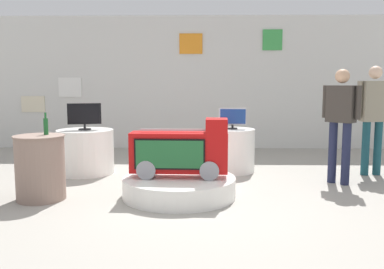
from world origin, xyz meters
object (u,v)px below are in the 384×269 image
Objects in this scene: bottle_on_side_table at (46,126)px; shopper_browsing_rear at (341,117)px; novelty_firetruck_tv at (180,153)px; side_table_round at (40,167)px; display_pedestal_center_rear at (232,150)px; shopper_browsing_near_truck at (373,112)px; tv_on_left_rear at (84,115)px; tv_on_center_rear at (233,118)px; display_pedestal_left_rear at (86,152)px; main_display_pedestal at (179,187)px.

bottle_on_side_table is 4.00m from shopper_browsing_rear.
novelty_firetruck_tv is 0.75× the size of shopper_browsing_rear.
novelty_firetruck_tv is at bearing 5.06° from side_table_round.
novelty_firetruck_tv is 1.69× the size of display_pedestal_center_rear.
display_pedestal_center_rear is at bearing 34.35° from side_table_round.
side_table_round is 0.47× the size of shopper_browsing_near_truck.
novelty_firetruck_tv is at bearing -155.26° from shopper_browsing_near_truck.
tv_on_left_rear is 1.62m from side_table_round.
shopper_browsing_rear is at bearing -28.44° from display_pedestal_center_rear.
bottle_on_side_table is (0.06, 0.07, 0.51)m from side_table_round.
tv_on_center_rear is at bearing 33.83° from bottle_on_side_table.
bottle_on_side_table is 0.16× the size of shopper_browsing_near_truck.
display_pedestal_left_rear is at bearing 84.86° from side_table_round.
display_pedestal_center_rear is 1.63× the size of tv_on_center_rear.
shopper_browsing_near_truck is at bearing 40.38° from shopper_browsing_rear.
bottle_on_side_table is 4.83m from shopper_browsing_near_truck.
side_table_round is 0.49× the size of shopper_browsing_rear.
side_table_round is (-0.14, -1.53, -0.53)m from tv_on_left_rear.
side_table_round is at bearing -162.11° from shopper_browsing_near_truck.
shopper_browsing_rear is at bearing 18.36° from main_display_pedestal.
main_display_pedestal is 0.84× the size of shopper_browsing_near_truck.
display_pedestal_center_rear is 3.03m from side_table_round.
shopper_browsing_rear reaches higher than tv_on_left_rear.
shopper_browsing_near_truck is 1.04× the size of shopper_browsing_rear.
tv_on_left_rear is 1.46m from bottle_on_side_table.
novelty_firetruck_tv is 2.76× the size of tv_on_center_rear.
shopper_browsing_rear is at bearing -28.32° from tv_on_center_rear.
tv_on_center_rear is at bearing 34.28° from side_table_round.
shopper_browsing_near_truck is (2.17, -0.20, 0.11)m from tv_on_center_rear.
display_pedestal_left_rear is 1.54m from side_table_round.
shopper_browsing_rear reaches higher than tv_on_center_rear.
novelty_firetruck_tv is 2.14m from tv_on_left_rear.
main_display_pedestal is 0.88× the size of shopper_browsing_rear.
display_pedestal_left_rear is at bearing 139.21° from novelty_firetruck_tv.
shopper_browsing_near_truck reaches higher than display_pedestal_center_rear.
bottle_on_side_table is at bearing -176.90° from main_display_pedestal.
shopper_browsing_near_truck is at bearing -0.25° from display_pedestal_left_rear.
novelty_firetruck_tv reaches higher than display_pedestal_center_rear.
novelty_firetruck_tv is 3.27m from shopper_browsing_near_truck.
display_pedestal_center_rear is 1.78m from shopper_browsing_rear.
tv_on_left_rear is 1.87× the size of bottle_on_side_table.
display_pedestal_left_rear is 4.59m from shopper_browsing_near_truck.
display_pedestal_left_rear is 1.57m from bottle_on_side_table.
novelty_firetruck_tv is at bearing -40.79° from display_pedestal_left_rear.
tv_on_center_rear is 3.07m from side_table_round.
bottle_on_side_table is at bearing -146.10° from display_pedestal_center_rear.
shopper_browsing_rear is at bearing 12.14° from bottle_on_side_table.
tv_on_left_rear reaches higher than main_display_pedestal.
main_display_pedestal is 3.37m from shopper_browsing_near_truck.
tv_on_center_rear is 1.67m from shopper_browsing_rear.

